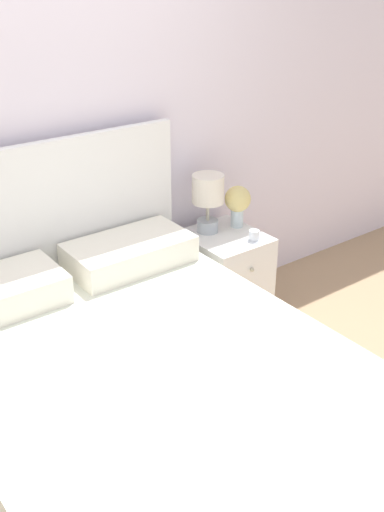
# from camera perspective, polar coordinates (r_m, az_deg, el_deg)

# --- Properties ---
(ground_plane) EXTENTS (12.00, 12.00, 0.00)m
(ground_plane) POSITION_cam_1_polar(r_m,az_deg,el_deg) (3.52, -12.76, -9.41)
(ground_plane) COLOR tan
(wall_back) EXTENTS (8.00, 0.06, 2.60)m
(wall_back) POSITION_cam_1_polar(r_m,az_deg,el_deg) (3.03, -15.84, 11.63)
(wall_back) COLOR white
(wall_back) RESTS_ON ground_plane
(bed) EXTENTS (1.55, 2.19, 1.25)m
(bed) POSITION_cam_1_polar(r_m,az_deg,el_deg) (2.61, -3.57, -14.64)
(bed) COLOR beige
(bed) RESTS_ON ground_plane
(nightstand) EXTENTS (0.41, 0.48, 0.58)m
(nightstand) POSITION_cam_1_polar(r_m,az_deg,el_deg) (3.63, 3.10, -2.13)
(nightstand) COLOR white
(nightstand) RESTS_ON ground_plane
(table_lamp) EXTENTS (0.19, 0.19, 0.35)m
(table_lamp) POSITION_cam_1_polar(r_m,az_deg,el_deg) (3.46, 1.53, 5.80)
(table_lamp) COLOR #A8B2BC
(table_lamp) RESTS_ON nightstand
(flower_vase) EXTENTS (0.16, 0.16, 0.25)m
(flower_vase) POSITION_cam_1_polar(r_m,az_deg,el_deg) (3.57, 4.40, 5.17)
(flower_vase) COLOR silver
(flower_vase) RESTS_ON nightstand
(teacup) EXTENTS (0.10, 0.10, 0.06)m
(teacup) POSITION_cam_1_polar(r_m,az_deg,el_deg) (3.44, 5.92, 1.90)
(teacup) COLOR white
(teacup) RESTS_ON nightstand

